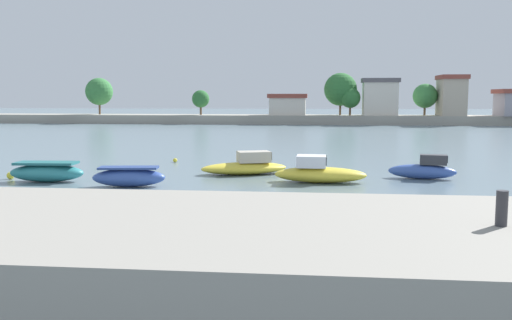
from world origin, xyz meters
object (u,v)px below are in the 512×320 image
object	(u,v)px
moored_boat_3	(319,173)
mooring_buoy_2	(11,176)
mooring_bollard	(502,208)
moored_boat_1	(129,177)
mooring_buoy_1	(175,160)
moored_boat_4	(424,170)
moored_boat_0	(47,172)
moored_boat_2	(246,166)

from	to	relation	value
moored_boat_3	mooring_buoy_2	bearing A→B (deg)	-176.20
mooring_bollard	mooring_buoy_2	bearing A→B (deg)	138.57
moored_boat_1	mooring_buoy_1	size ratio (longest dim) A/B	12.83
moored_boat_3	moored_boat_4	world-z (taller)	moored_boat_3
moored_boat_0	mooring_buoy_1	xyz separation A→B (m)	(4.67, 9.27, -0.37)
moored_boat_4	mooring_buoy_2	xyz separation A→B (m)	(-22.81, -2.53, -0.31)
moored_boat_1	moored_boat_4	size ratio (longest dim) A/B	1.00
moored_boat_2	moored_boat_0	bearing A→B (deg)	-177.22
moored_boat_1	moored_boat_4	xyz separation A→B (m)	(15.42, 4.30, 0.01)
mooring_buoy_1	mooring_buoy_2	world-z (taller)	mooring_buoy_2
moored_boat_3	mooring_buoy_1	bearing A→B (deg)	142.68
moored_boat_3	moored_boat_4	size ratio (longest dim) A/B	1.30
mooring_buoy_2	moored_boat_1	bearing A→B (deg)	-13.53
mooring_bollard	moored_boat_3	distance (m)	18.87
moored_boat_0	mooring_buoy_2	bearing A→B (deg)	162.18
moored_boat_4	moored_boat_3	bearing A→B (deg)	-152.52
mooring_bollard	moored_boat_1	bearing A→B (deg)	128.62
moored_boat_2	moored_boat_3	size ratio (longest dim) A/B	1.11
moored_boat_0	moored_boat_1	bearing A→B (deg)	-16.48
mooring_bollard	moored_boat_3	size ratio (longest dim) A/B	0.14
mooring_buoy_1	mooring_buoy_2	distance (m)	11.19
moored_boat_0	moored_boat_3	bearing A→B (deg)	1.57
moored_boat_1	moored_boat_3	bearing A→B (deg)	6.79
moored_boat_1	mooring_buoy_1	xyz separation A→B (m)	(-0.28, 10.42, -0.35)
mooring_bollard	moored_boat_0	bearing A→B (deg)	135.93
moored_boat_2	moored_boat_4	world-z (taller)	moored_boat_4
moored_boat_1	moored_boat_4	distance (m)	16.01
moored_boat_0	moored_boat_2	size ratio (longest dim) A/B	0.75
moored_boat_4	mooring_buoy_2	size ratio (longest dim) A/B	9.35
moored_boat_2	moored_boat_3	xyz separation A→B (m)	(4.27, -2.74, 0.06)
mooring_bollard	mooring_buoy_2	size ratio (longest dim) A/B	1.67
moored_boat_4	mooring_buoy_1	size ratio (longest dim) A/B	12.78
moored_boat_2	moored_boat_4	size ratio (longest dim) A/B	1.44
moored_boat_3	mooring_buoy_1	size ratio (longest dim) A/B	16.62
mooring_bollard	mooring_buoy_1	xyz separation A→B (m)	(-13.12, 26.49, -2.29)
moored_boat_0	mooring_buoy_2	size ratio (longest dim) A/B	10.07
mooring_bollard	moored_boat_4	bearing A→B (deg)	82.78
moored_boat_1	moored_boat_3	distance (m)	9.91
mooring_buoy_1	mooring_buoy_2	xyz separation A→B (m)	(-7.10, -8.64, 0.05)
mooring_bollard	moored_boat_0	distance (m)	24.84
moored_boat_0	mooring_buoy_1	distance (m)	10.38
mooring_bollard	mooring_buoy_1	bearing A→B (deg)	116.35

